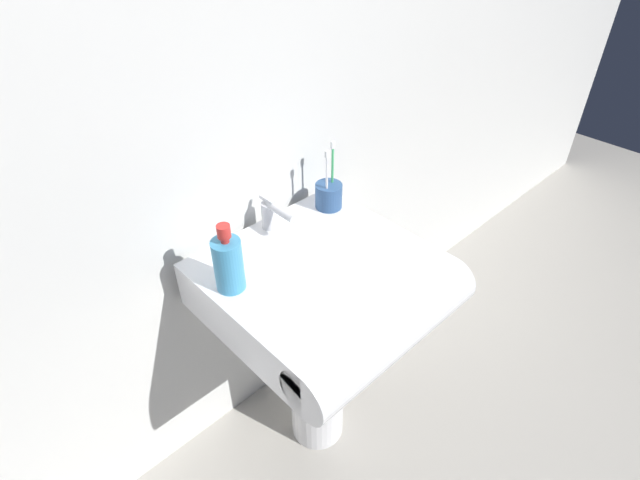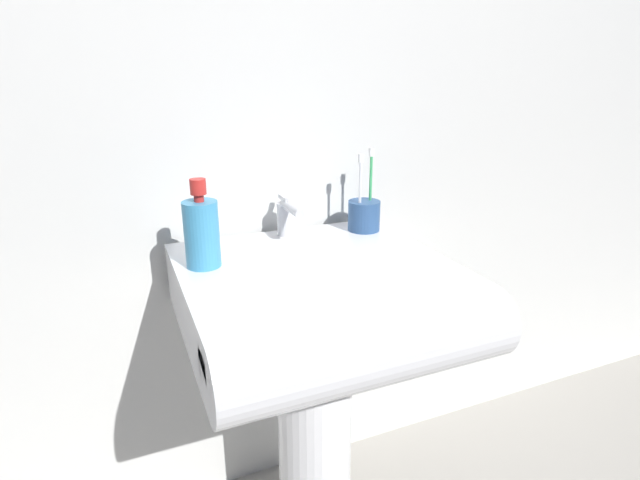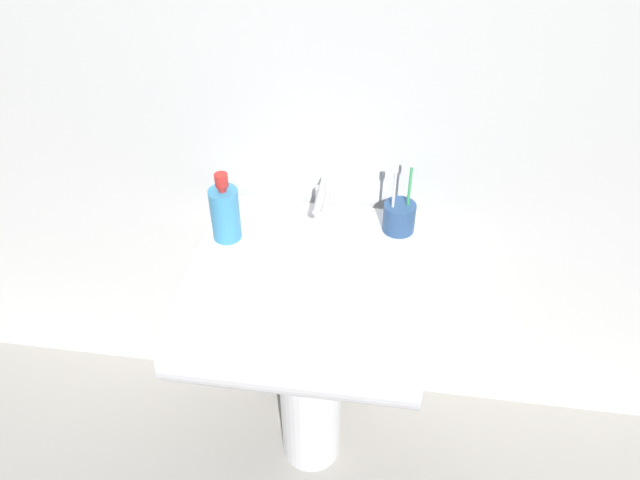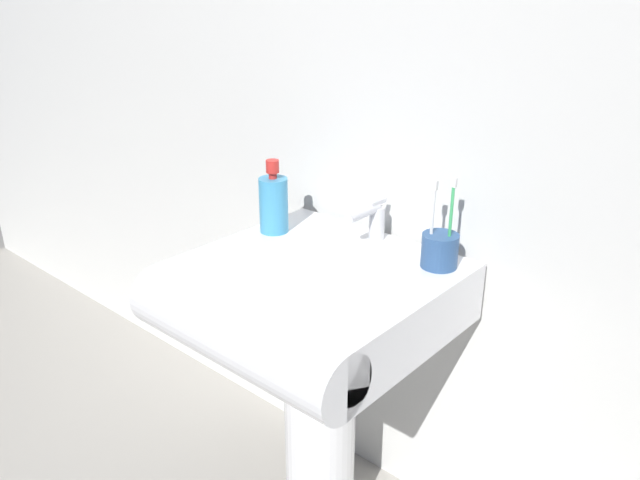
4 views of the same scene
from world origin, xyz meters
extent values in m
cube|color=silver|center=(0.00, 0.29, 1.20)|extent=(5.00, 0.05, 2.40)
cylinder|color=white|center=(0.00, 0.00, 0.31)|extent=(0.18, 0.18, 0.62)
cube|color=white|center=(0.00, 0.00, 0.69)|extent=(0.55, 0.49, 0.14)
cylinder|color=white|center=(0.00, -0.25, 0.69)|extent=(0.55, 0.14, 0.14)
cylinder|color=silver|center=(0.01, 0.20, 0.80)|extent=(0.04, 0.04, 0.08)
cylinder|color=silver|center=(0.01, 0.15, 0.84)|extent=(0.02, 0.11, 0.02)
cube|color=silver|center=(0.01, 0.20, 0.85)|extent=(0.01, 0.06, 0.01)
cylinder|color=#2D5184|center=(0.20, 0.16, 0.80)|extent=(0.08, 0.08, 0.08)
cylinder|color=white|center=(0.19, 0.15, 0.86)|extent=(0.01, 0.01, 0.16)
cube|color=white|center=(0.19, 0.15, 0.94)|extent=(0.01, 0.01, 0.02)
cylinder|color=#3FB266|center=(0.22, 0.17, 0.86)|extent=(0.01, 0.01, 0.17)
cube|color=white|center=(0.22, 0.17, 0.95)|extent=(0.01, 0.01, 0.02)
cylinder|color=#3F99CC|center=(-0.22, 0.07, 0.83)|extent=(0.07, 0.07, 0.14)
cylinder|color=red|center=(-0.22, 0.07, 0.90)|extent=(0.02, 0.02, 0.01)
cylinder|color=red|center=(-0.22, 0.07, 0.93)|extent=(0.03, 0.03, 0.03)
camera|label=1|loc=(-0.68, -0.73, 1.59)|focal=28.00mm
camera|label=2|loc=(-0.37, -0.91, 1.14)|focal=28.00mm
camera|label=3|loc=(0.19, -1.10, 1.73)|focal=35.00mm
camera|label=4|loc=(0.82, -0.94, 1.34)|focal=35.00mm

